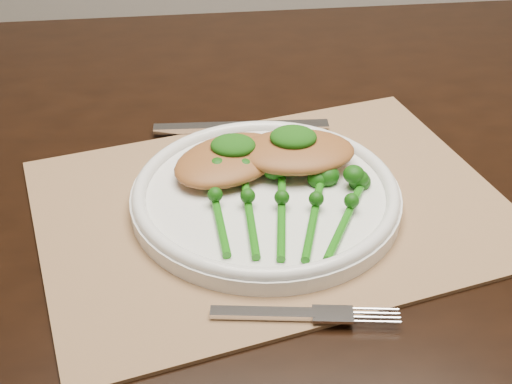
{
  "coord_description": "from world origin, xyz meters",
  "views": [
    {
      "loc": [
        -0.1,
        -0.63,
        1.19
      ],
      "look_at": [
        -0.11,
        -0.06,
        0.78
      ],
      "focal_mm": 50.0,
      "sensor_mm": 36.0,
      "label": 1
    }
  ],
  "objects_px": {
    "chicken_fillet_left": "(229,160)",
    "broccolini_bundle": "(282,216)",
    "placemat": "(272,208)",
    "dining_table": "(327,367)",
    "dinner_plate": "(266,194)"
  },
  "relations": [
    {
      "from": "chicken_fillet_left",
      "to": "broccolini_bundle",
      "type": "xyz_separation_m",
      "value": [
        0.05,
        -0.09,
        -0.01
      ]
    },
    {
      "from": "placemat",
      "to": "broccolini_bundle",
      "type": "bearing_deg",
      "value": -100.17
    },
    {
      "from": "broccolini_bundle",
      "to": "dining_table",
      "type": "bearing_deg",
      "value": 67.44
    },
    {
      "from": "dinner_plate",
      "to": "broccolini_bundle",
      "type": "bearing_deg",
      "value": -72.46
    },
    {
      "from": "placemat",
      "to": "broccolini_bundle",
      "type": "relative_size",
      "value": 2.71
    },
    {
      "from": "dinner_plate",
      "to": "dining_table",
      "type": "bearing_deg",
      "value": 49.94
    },
    {
      "from": "placemat",
      "to": "broccolini_bundle",
      "type": "height_order",
      "value": "broccolini_bundle"
    },
    {
      "from": "dining_table",
      "to": "dinner_plate",
      "type": "height_order",
      "value": "dinner_plate"
    },
    {
      "from": "placemat",
      "to": "chicken_fillet_left",
      "type": "height_order",
      "value": "chicken_fillet_left"
    },
    {
      "from": "dining_table",
      "to": "chicken_fillet_left",
      "type": "xyz_separation_m",
      "value": [
        -0.13,
        -0.07,
        0.41
      ]
    },
    {
      "from": "dining_table",
      "to": "chicken_fillet_left",
      "type": "height_order",
      "value": "chicken_fillet_left"
    },
    {
      "from": "broccolini_bundle",
      "to": "dinner_plate",
      "type": "bearing_deg",
      "value": 111.35
    },
    {
      "from": "dinner_plate",
      "to": "broccolini_bundle",
      "type": "relative_size",
      "value": 1.59
    },
    {
      "from": "dinner_plate",
      "to": "broccolini_bundle",
      "type": "distance_m",
      "value": 0.05
    },
    {
      "from": "dining_table",
      "to": "placemat",
      "type": "xyz_separation_m",
      "value": [
        -0.09,
        -0.11,
        0.37
      ]
    }
  ]
}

